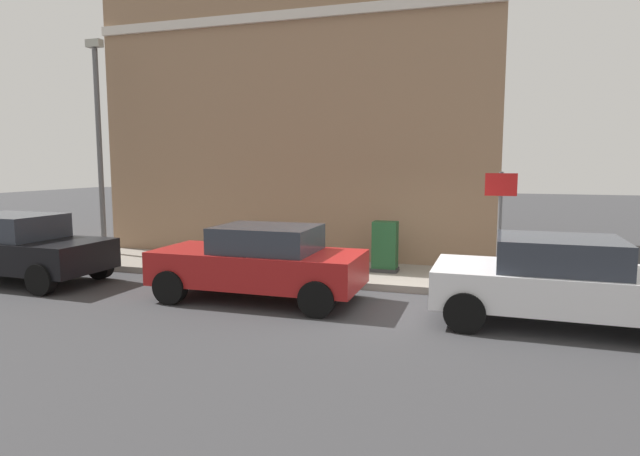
% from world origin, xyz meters
% --- Properties ---
extents(ground, '(80.00, 80.00, 0.00)m').
position_xyz_m(ground, '(0.00, 0.00, 0.00)').
color(ground, '#38383A').
extents(sidewalk, '(2.36, 30.00, 0.15)m').
position_xyz_m(sidewalk, '(2.02, 6.00, 0.07)').
color(sidewalk, gray).
rests_on(sidewalk, ground).
extents(corner_building, '(7.09, 10.73, 9.23)m').
position_xyz_m(corner_building, '(6.69, 3.37, 4.62)').
color(corner_building, '#937256').
rests_on(corner_building, ground).
extents(car_white, '(1.96, 3.95, 1.44)m').
position_xyz_m(car_white, '(-0.55, -2.87, 0.74)').
color(car_white, silver).
rests_on(car_white, ground).
extents(car_red, '(1.80, 3.98, 1.44)m').
position_xyz_m(car_red, '(-0.52, 2.37, 0.74)').
color(car_red, maroon).
rests_on(car_red, ground).
extents(car_black, '(1.95, 4.40, 1.49)m').
position_xyz_m(car_black, '(-0.66, 8.27, 0.76)').
color(car_black, black).
rests_on(car_black, ground).
extents(utility_cabinet, '(0.46, 0.61, 1.15)m').
position_xyz_m(utility_cabinet, '(2.18, 0.47, 0.68)').
color(utility_cabinet, '#1E4C28').
rests_on(utility_cabinet, sidewalk).
extents(bollard_near_cabinet, '(0.14, 0.14, 1.04)m').
position_xyz_m(bollard_near_cabinet, '(2.28, 2.49, 0.70)').
color(bollard_near_cabinet, black).
rests_on(bollard_near_cabinet, sidewalk).
extents(bollard_far_kerb, '(0.14, 0.14, 1.04)m').
position_xyz_m(bollard_far_kerb, '(1.09, 3.71, 0.70)').
color(bollard_far_kerb, black).
rests_on(bollard_far_kerb, sidewalk).
extents(street_sign, '(0.08, 0.60, 2.30)m').
position_xyz_m(street_sign, '(1.27, -1.96, 1.66)').
color(street_sign, '#59595B').
rests_on(street_sign, sidewalk).
extents(lamppost, '(0.20, 0.44, 5.72)m').
position_xyz_m(lamppost, '(2.36, 8.37, 3.30)').
color(lamppost, '#59595B').
rests_on(lamppost, sidewalk).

